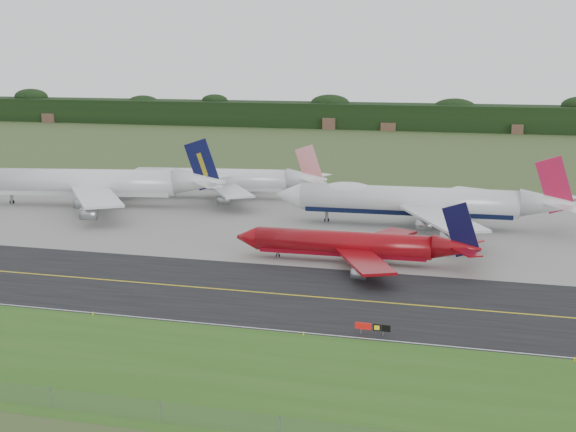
# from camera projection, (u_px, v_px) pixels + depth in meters

# --- Properties ---
(ground) EXTENTS (600.00, 600.00, 0.00)m
(ground) POSITION_uv_depth(u_px,v_px,m) (330.00, 290.00, 121.32)
(ground) COLOR #344821
(ground) RESTS_ON ground
(grass_verge) EXTENTS (400.00, 30.00, 0.01)m
(grass_verge) POSITION_uv_depth(u_px,v_px,m) (261.00, 378.00, 88.26)
(grass_verge) COLOR #2C5B1A
(grass_verge) RESTS_ON ground
(taxiway) EXTENTS (400.00, 32.00, 0.02)m
(taxiway) POSITION_uv_depth(u_px,v_px,m) (324.00, 298.00, 117.54)
(taxiway) COLOR black
(taxiway) RESTS_ON ground
(apron) EXTENTS (400.00, 78.00, 0.01)m
(apron) POSITION_uv_depth(u_px,v_px,m) (383.00, 223.00, 169.49)
(apron) COLOR gray
(apron) RESTS_ON ground
(taxiway_centreline) EXTENTS (400.00, 0.40, 0.00)m
(taxiway_centreline) POSITION_uv_depth(u_px,v_px,m) (324.00, 298.00, 117.54)
(taxiway_centreline) COLOR yellow
(taxiway_centreline) RESTS_ON taxiway
(taxiway_edge_line) EXTENTS (400.00, 0.25, 0.00)m
(taxiway_edge_line) POSITION_uv_depth(u_px,v_px,m) (297.00, 332.00, 102.90)
(taxiway_edge_line) COLOR silver
(taxiway_edge_line) RESTS_ON taxiway
(perimeter_fence) EXTENTS (320.00, 0.10, 320.00)m
(perimeter_fence) POSITION_uv_depth(u_px,v_px,m) (220.00, 419.00, 75.77)
(perimeter_fence) COLOR slate
(perimeter_fence) RESTS_ON ground
(horizon_treeline) EXTENTS (700.00, 25.00, 12.00)m
(horizon_treeline) POSITION_uv_depth(u_px,v_px,m) (457.00, 119.00, 378.80)
(horizon_treeline) COLOR black
(horizon_treeline) RESTS_ON ground
(jet_ba_747) EXTENTS (62.27, 51.60, 15.67)m
(jet_ba_747) POSITION_uv_depth(u_px,v_px,m) (418.00, 201.00, 165.32)
(jet_ba_747) COLOR silver
(jet_ba_747) RESTS_ON ground
(jet_red_737) EXTENTS (42.22, 34.54, 11.43)m
(jet_red_737) POSITION_uv_depth(u_px,v_px,m) (356.00, 245.00, 136.76)
(jet_red_737) COLOR maroon
(jet_red_737) RESTS_ON ground
(jet_navy_gold) EXTENTS (62.75, 53.95, 16.24)m
(jet_navy_gold) POSITION_uv_depth(u_px,v_px,m) (95.00, 183.00, 188.58)
(jet_navy_gold) COLOR silver
(jet_navy_gold) RESTS_ON ground
(jet_star_tail) EXTENTS (52.18, 43.29, 13.77)m
(jet_star_tail) POSITION_uv_depth(u_px,v_px,m) (223.00, 180.00, 198.53)
(jet_star_tail) COLOR white
(jet_star_tail) RESTS_ON ground
(taxiway_sign) EXTENTS (4.57, 0.35, 1.52)m
(taxiway_sign) POSITION_uv_depth(u_px,v_px,m) (372.00, 327.00, 101.61)
(taxiway_sign) COLOR slate
(taxiway_sign) RESTS_ON ground
(edge_marker_left) EXTENTS (0.16, 0.16, 0.50)m
(edge_marker_left) POSITION_uv_depth(u_px,v_px,m) (93.00, 314.00, 109.46)
(edge_marker_left) COLOR yellow
(edge_marker_left) RESTS_ON ground
(edge_marker_center) EXTENTS (0.16, 0.16, 0.50)m
(edge_marker_center) POSITION_uv_depth(u_px,v_px,m) (303.00, 334.00, 101.63)
(edge_marker_center) COLOR yellow
(edge_marker_center) RESTS_ON ground
(edge_marker_right) EXTENTS (0.16, 0.16, 0.50)m
(edge_marker_right) POSITION_uv_depth(u_px,v_px,m) (574.00, 359.00, 93.05)
(edge_marker_right) COLOR yellow
(edge_marker_right) RESTS_ON ground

